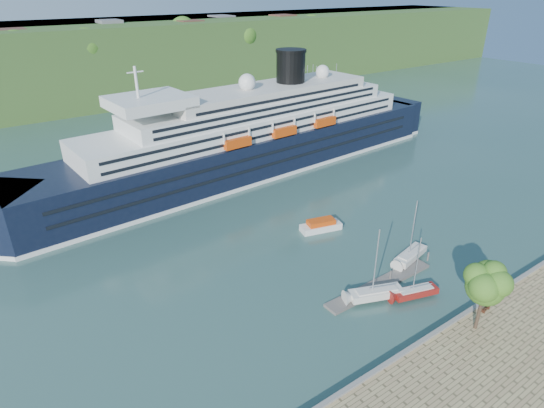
{
  "coord_description": "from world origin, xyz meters",
  "views": [
    {
      "loc": [
        -39.29,
        -21.29,
        35.79
      ],
      "look_at": [
        -2.77,
        30.0,
        5.1
      ],
      "focal_mm": 30.0,
      "sensor_mm": 36.0,
      "label": 1
    }
  ],
  "objects": [
    {
      "name": "park_bench",
      "position": [
        5.9,
        -1.2,
        1.43
      ],
      "size": [
        1.37,
        0.67,
        0.85
      ],
      "primitive_type": null,
      "rotation": [
        0.0,
        0.0,
        0.09
      ],
      "color": "#482414",
      "rests_on": "promenade"
    },
    {
      "name": "sailboat_white_far",
      "position": [
        8.62,
        11.98,
        4.62
      ],
      "size": [
        7.41,
        3.43,
        9.24
      ],
      "primitive_type": null,
      "rotation": [
        0.0,
        0.0,
        0.21
      ],
      "color": "silver",
      "rests_on": "ground"
    },
    {
      "name": "floating_pontoon",
      "position": [
        0.58,
        10.31,
        0.2
      ],
      "size": [
        17.7,
        2.18,
        0.39
      ],
      "primitive_type": null,
      "rotation": [
        0.0,
        0.0,
        0.0
      ],
      "color": "slate",
      "rests_on": "ground"
    },
    {
      "name": "ground",
      "position": [
        0.0,
        0.0,
        0.0
      ],
      "size": [
        400.0,
        400.0,
        0.0
      ],
      "primitive_type": "plane",
      "color": "#2B4D48",
      "rests_on": "ground"
    },
    {
      "name": "sailboat_red",
      "position": [
        2.34,
        6.08,
        4.18
      ],
      "size": [
        6.72,
        3.63,
        8.37
      ],
      "primitive_type": null,
      "rotation": [
        0.0,
        0.0,
        -0.3
      ],
      "color": "maroon",
      "rests_on": "ground"
    },
    {
      "name": "cruise_ship",
      "position": [
        8.73,
        54.49,
        11.91
      ],
      "size": [
        106.76,
        21.55,
        23.81
      ],
      "primitive_type": null,
      "rotation": [
        0.0,
        0.0,
        0.06
      ],
      "color": "black",
      "rests_on": "ground"
    },
    {
      "name": "far_hillside",
      "position": [
        0.0,
        145.0,
        12.0
      ],
      "size": [
        400.0,
        50.0,
        24.0
      ],
      "primitive_type": "cube",
      "color": "#305020",
      "rests_on": "ground"
    },
    {
      "name": "sailboat_white_near",
      "position": [
        -2.04,
        8.65,
        4.85
      ],
      "size": [
        7.75,
        4.68,
        9.69
      ],
      "primitive_type": null,
      "rotation": [
        0.0,
        0.0,
        -0.37
      ],
      "color": "silver",
      "rests_on": "ground"
    },
    {
      "name": "promenade_tree",
      "position": [
        2.29,
        -2.21,
        5.6
      ],
      "size": [
        5.55,
        5.55,
        9.2
      ],
      "primitive_type": null,
      "color": "#305616",
      "rests_on": "promenade"
    },
    {
      "name": "quay_coping",
      "position": [
        0.0,
        -0.2,
        1.15
      ],
      "size": [
        220.0,
        0.5,
        0.3
      ],
      "primitive_type": "cube",
      "color": "slate",
      "rests_on": "promenade"
    },
    {
      "name": "tender_launch",
      "position": [
        4.15,
        26.2,
        0.93
      ],
      "size": [
        7.07,
        3.9,
        1.85
      ],
      "primitive_type": null,
      "rotation": [
        0.0,
        0.0,
        -0.25
      ],
      "color": "#CF420C",
      "rests_on": "ground"
    }
  ]
}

